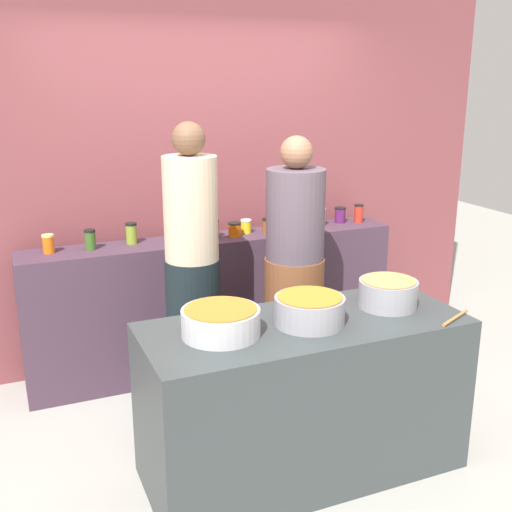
# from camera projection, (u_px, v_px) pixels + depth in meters

# --- Properties ---
(ground) EXTENTS (12.00, 12.00, 0.00)m
(ground) POSITION_uv_depth(u_px,v_px,m) (279.00, 440.00, 3.74)
(ground) COLOR #9A9990
(storefront_wall) EXTENTS (4.80, 0.12, 3.00)m
(storefront_wall) POSITION_uv_depth(u_px,v_px,m) (198.00, 159.00, 4.60)
(storefront_wall) COLOR brown
(storefront_wall) RESTS_ON ground
(display_shelf) EXTENTS (2.70, 0.36, 0.99)m
(display_shelf) POSITION_uv_depth(u_px,v_px,m) (216.00, 303.00, 4.57)
(display_shelf) COLOR #422E3E
(display_shelf) RESTS_ON ground
(prep_table) EXTENTS (1.70, 0.70, 0.87)m
(prep_table) POSITION_uv_depth(u_px,v_px,m) (303.00, 398.00, 3.35)
(prep_table) COLOR #343B3C
(prep_table) RESTS_ON ground
(preserve_jar_0) EXTENTS (0.08, 0.08, 0.12)m
(preserve_jar_0) POSITION_uv_depth(u_px,v_px,m) (48.00, 244.00, 4.03)
(preserve_jar_0) COLOR #D76012
(preserve_jar_0) RESTS_ON display_shelf
(preserve_jar_1) EXTENTS (0.07, 0.07, 0.14)m
(preserve_jar_1) POSITION_uv_depth(u_px,v_px,m) (90.00, 240.00, 4.11)
(preserve_jar_1) COLOR #355A22
(preserve_jar_1) RESTS_ON display_shelf
(preserve_jar_2) EXTENTS (0.08, 0.08, 0.14)m
(preserve_jar_2) POSITION_uv_depth(u_px,v_px,m) (131.00, 233.00, 4.26)
(preserve_jar_2) COLOR olive
(preserve_jar_2) RESTS_ON display_shelf
(preserve_jar_3) EXTENTS (0.08, 0.08, 0.13)m
(preserve_jar_3) POSITION_uv_depth(u_px,v_px,m) (214.00, 229.00, 4.41)
(preserve_jar_3) COLOR maroon
(preserve_jar_3) RESTS_ON display_shelf
(preserve_jar_4) EXTENTS (0.09, 0.09, 0.10)m
(preserve_jar_4) POSITION_uv_depth(u_px,v_px,m) (235.00, 230.00, 4.44)
(preserve_jar_4) COLOR #D85C0B
(preserve_jar_4) RESTS_ON display_shelf
(preserve_jar_5) EXTENTS (0.08, 0.08, 0.10)m
(preserve_jar_5) POSITION_uv_depth(u_px,v_px,m) (246.00, 226.00, 4.55)
(preserve_jar_5) COLOR gold
(preserve_jar_5) RESTS_ON display_shelf
(preserve_jar_6) EXTENTS (0.07, 0.07, 0.11)m
(preserve_jar_6) POSITION_uv_depth(u_px,v_px,m) (267.00, 226.00, 4.53)
(preserve_jar_6) COLOR brown
(preserve_jar_6) RESTS_ON display_shelf
(preserve_jar_7) EXTENTS (0.09, 0.09, 0.12)m
(preserve_jar_7) POSITION_uv_depth(u_px,v_px,m) (288.00, 224.00, 4.56)
(preserve_jar_7) COLOR red
(preserve_jar_7) RESTS_ON display_shelf
(preserve_jar_8) EXTENTS (0.08, 0.08, 0.14)m
(preserve_jar_8) POSITION_uv_depth(u_px,v_px,m) (320.00, 217.00, 4.77)
(preserve_jar_8) COLOR gold
(preserve_jar_8) RESTS_ON display_shelf
(preserve_jar_9) EXTENTS (0.09, 0.09, 0.12)m
(preserve_jar_9) POSITION_uv_depth(u_px,v_px,m) (340.00, 215.00, 4.87)
(preserve_jar_9) COLOR #531D54
(preserve_jar_9) RESTS_ON display_shelf
(preserve_jar_10) EXTENTS (0.07, 0.07, 0.14)m
(preserve_jar_10) POSITION_uv_depth(u_px,v_px,m) (359.00, 213.00, 4.88)
(preserve_jar_10) COLOR #B02E1F
(preserve_jar_10) RESTS_ON display_shelf
(cooking_pot_left) EXTENTS (0.39, 0.39, 0.14)m
(cooking_pot_left) POSITION_uv_depth(u_px,v_px,m) (221.00, 322.00, 3.06)
(cooking_pot_left) COLOR #B7B7BC
(cooking_pot_left) RESTS_ON prep_table
(cooking_pot_center) EXTENTS (0.36, 0.36, 0.15)m
(cooking_pot_center) POSITION_uv_depth(u_px,v_px,m) (310.00, 310.00, 3.20)
(cooking_pot_center) COLOR gray
(cooking_pot_center) RESTS_ON prep_table
(cooking_pot_right) EXTENTS (0.32, 0.32, 0.15)m
(cooking_pot_right) POSITION_uv_depth(u_px,v_px,m) (388.00, 293.00, 3.44)
(cooking_pot_right) COLOR gray
(cooking_pot_right) RESTS_ON prep_table
(wooden_spoon) EXTENTS (0.26, 0.13, 0.02)m
(wooden_spoon) POSITION_uv_depth(u_px,v_px,m) (455.00, 318.00, 3.27)
(wooden_spoon) COLOR #9E703D
(wooden_spoon) RESTS_ON prep_table
(cook_with_tongs) EXTENTS (0.34, 0.34, 1.84)m
(cook_with_tongs) POSITION_uv_depth(u_px,v_px,m) (193.00, 287.00, 3.84)
(cook_with_tongs) COLOR black
(cook_with_tongs) RESTS_ON ground
(cook_in_cap) EXTENTS (0.39, 0.39, 1.74)m
(cook_in_cap) POSITION_uv_depth(u_px,v_px,m) (294.00, 283.00, 4.11)
(cook_in_cap) COLOR brown
(cook_in_cap) RESTS_ON ground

